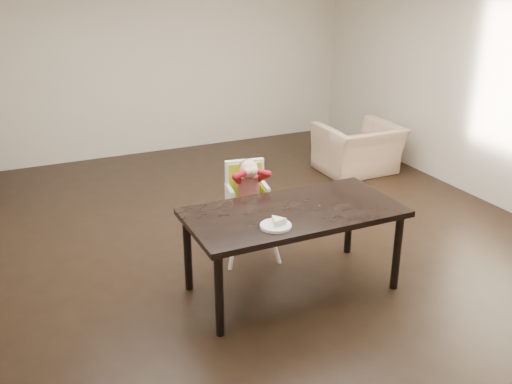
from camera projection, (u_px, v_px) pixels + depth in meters
ground at (256, 245)px, 5.78m from camera, size 7.00×7.00×0.00m
room_walls at (256, 60)px, 5.09m from camera, size 6.02×7.02×2.71m
dining_table at (293, 219)px, 4.77m from camera, size 1.80×0.90×0.75m
high_chair at (248, 188)px, 5.36m from camera, size 0.48×0.48×0.98m
plate at (277, 224)px, 4.42m from camera, size 0.30×0.30×0.07m
armchair at (359, 141)px, 7.67m from camera, size 1.02×0.66×0.89m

